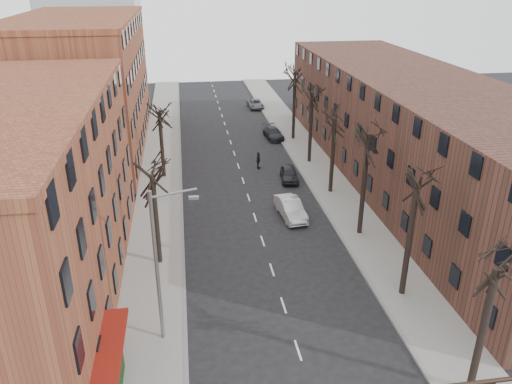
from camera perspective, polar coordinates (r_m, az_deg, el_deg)
name	(u,v)px	position (r m, az deg, el deg)	size (l,w,h in m)	color
sidewalk_left	(161,173)	(51.10, -10.85, 2.15)	(4.00, 90.00, 0.15)	gray
sidewalk_right	(315,165)	(52.75, 6.77, 3.12)	(4.00, 90.00, 0.15)	gray
building_left_near	(2,213)	(32.13, -27.02, -2.15)	(12.00, 26.00, 12.00)	brown
building_left_far	(83,88)	(58.68, -19.12, 11.18)	(12.00, 28.00, 14.00)	brown
building_right	(414,130)	(49.51, 17.59, 6.77)	(12.00, 50.00, 10.00)	#502E25
tree_right_b	(401,294)	(33.45, 16.28, -11.17)	(5.20, 5.20, 10.80)	black
tree_right_c	(359,234)	(39.69, 11.70, -4.71)	(5.20, 5.20, 11.60)	black
tree_right_d	(330,192)	(46.47, 8.47, -0.05)	(5.20, 5.20, 10.00)	black
tree_right_e	(309,162)	(53.58, 6.08, 3.40)	(5.20, 5.20, 10.80)	black
tree_right_f	(293,139)	(60.92, 4.25, 6.03)	(5.20, 5.20, 11.60)	black
tree_left_a	(160,263)	(35.87, -10.90, -7.97)	(5.20, 5.20, 9.50)	black
tree_left_b	(164,177)	(50.19, -10.42, 1.67)	(5.20, 5.20, 9.50)	black
streetlight	(160,261)	(26.41, -10.96, -7.79)	(2.45, 0.22, 9.03)	slate
silver_sedan	(291,208)	(41.26, 3.98, -1.87)	(1.62, 4.64, 1.53)	#B2B5B9
parked_car_near	(289,174)	(48.51, 3.80, 2.08)	(1.57, 3.91, 1.33)	black
parked_car_mid	(273,133)	(61.01, 1.98, 6.76)	(1.84, 4.52, 1.31)	#212129
parked_car_far	(255,104)	(75.11, -0.07, 10.05)	(2.05, 4.44, 1.23)	#5B5E63
pedestrian_b	(112,374)	(26.58, -16.15, -19.32)	(0.73, 0.57, 1.49)	black
pedestrian_crossing	(258,160)	(51.28, 0.26, 3.63)	(1.03, 0.43, 1.76)	black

